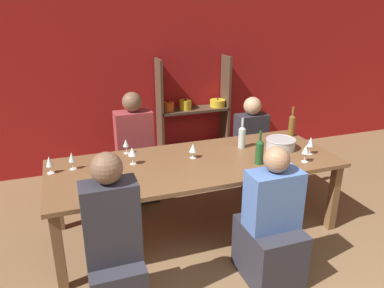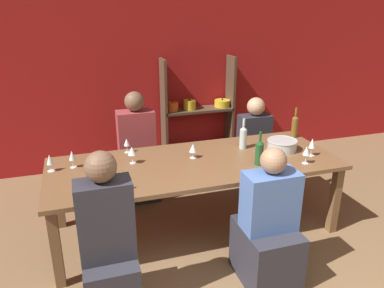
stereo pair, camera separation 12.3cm
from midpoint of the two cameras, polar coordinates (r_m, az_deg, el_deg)
wall_back_red at (r=5.30m, az=-6.89°, el=11.18°), size 8.80×0.06×2.70m
shelf_unit at (r=5.46m, az=-0.33°, el=2.60°), size 1.03×0.30×1.52m
dining_table at (r=3.68m, az=-0.43°, el=-3.72°), size 2.81×1.09×0.76m
mixing_bowl at (r=4.05m, az=12.50°, el=0.08°), size 0.32×0.32×0.11m
wine_bottle_green at (r=4.46m, az=14.20°, el=2.88°), size 0.07×0.07×0.35m
wine_bottle_dark at (r=4.00m, az=6.75°, el=1.18°), size 0.08×0.08×0.33m
wine_bottle_amber at (r=3.61m, az=9.29°, el=-1.08°), size 0.08×0.08×0.33m
wine_glass_red_a at (r=3.10m, az=-11.50°, el=-5.25°), size 0.07×0.07×0.17m
wine_glass_red_b at (r=3.71m, az=-0.80°, el=-0.67°), size 0.08×0.08×0.15m
wine_glass_white_a at (r=3.96m, az=16.77°, el=0.23°), size 0.07×0.07×0.18m
wine_glass_red_c at (r=3.63m, az=-21.83°, el=-2.59°), size 0.07×0.07×0.16m
wine_glass_red_d at (r=3.48m, az=-15.41°, el=-2.63°), size 0.07×0.07×0.17m
wine_glass_white_b at (r=3.61m, az=-10.06°, el=-1.21°), size 0.08×0.08×0.17m
wine_glass_white_c at (r=3.64m, az=-18.79°, el=-2.00°), size 0.06×0.06×0.17m
wine_glass_red_e at (r=3.89m, az=-10.94°, el=0.07°), size 0.06×0.06×0.15m
wine_glass_white_d at (r=3.75m, az=16.04°, el=-0.88°), size 0.07×0.07×0.17m
cell_phone at (r=3.17m, az=-14.67°, el=-7.23°), size 0.13×0.17×0.01m
person_near_a at (r=2.88m, az=-12.99°, el=-16.64°), size 0.39×0.48×1.31m
person_far_a at (r=4.94m, az=8.12°, el=-0.89°), size 0.40×0.50×1.12m
person_near_b at (r=3.23m, az=10.76°, el=-13.13°), size 0.43×0.54×1.19m
person_far_b at (r=4.49m, az=-9.41°, el=-2.37°), size 0.42×0.53×1.29m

